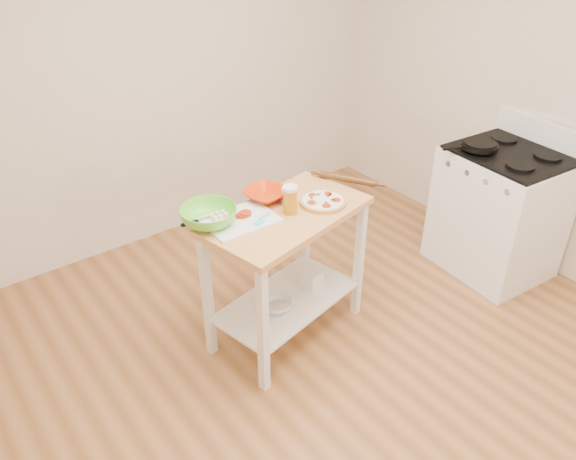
# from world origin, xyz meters

# --- Properties ---
(room_shell) EXTENTS (4.04, 4.54, 2.74)m
(room_shell) POSITION_xyz_m (0.00, 0.00, 1.35)
(room_shell) COLOR #A56D3D
(room_shell) RESTS_ON ground
(prep_island) EXTENTS (1.09, 0.73, 0.90)m
(prep_island) POSITION_xyz_m (-0.04, 0.62, 0.64)
(prep_island) COLOR tan
(prep_island) RESTS_ON ground
(gas_stove) EXTENTS (0.73, 0.83, 1.11)m
(gas_stove) POSITION_xyz_m (1.66, 0.28, 0.47)
(gas_stove) COLOR white
(gas_stove) RESTS_ON ground
(skillet) EXTENTS (0.38, 0.26, 0.03)m
(skillet) POSITION_xyz_m (1.51, 0.45, 0.98)
(skillet) COLOR black
(skillet) RESTS_ON gas_stove
(pizza) EXTENTS (0.28, 0.28, 0.04)m
(pizza) POSITION_xyz_m (0.20, 0.58, 0.92)
(pizza) COLOR tan
(pizza) RESTS_ON prep_island
(cutting_board) EXTENTS (0.41, 0.31, 0.04)m
(cutting_board) POSITION_xyz_m (-0.30, 0.71, 0.91)
(cutting_board) COLOR white
(cutting_board) RESTS_ON prep_island
(spatula) EXTENTS (0.15, 0.08, 0.01)m
(spatula) POSITION_xyz_m (-0.21, 0.62, 0.92)
(spatula) COLOR #48D7CB
(spatula) RESTS_ON cutting_board
(knife) EXTENTS (0.27, 0.04, 0.01)m
(knife) POSITION_xyz_m (-0.51, 0.83, 0.92)
(knife) COLOR silver
(knife) RESTS_ON cutting_board
(orange_bowl) EXTENTS (0.30, 0.30, 0.06)m
(orange_bowl) POSITION_xyz_m (-0.04, 0.83, 0.93)
(orange_bowl) COLOR red
(orange_bowl) RESTS_ON prep_island
(green_bowl) EXTENTS (0.33, 0.33, 0.10)m
(green_bowl) POSITION_xyz_m (-0.46, 0.78, 0.95)
(green_bowl) COLOR #67D636
(green_bowl) RESTS_ON prep_island
(beer_pint) EXTENTS (0.09, 0.09, 0.17)m
(beer_pint) POSITION_xyz_m (-0.02, 0.61, 0.99)
(beer_pint) COLOR #B5760D
(beer_pint) RESTS_ON prep_island
(yogurt_tub) EXTENTS (0.08, 0.08, 0.18)m
(yogurt_tub) POSITION_xyz_m (0.04, 0.70, 0.95)
(yogurt_tub) COLOR white
(yogurt_tub) RESTS_ON prep_island
(rolling_pin) EXTENTS (0.23, 0.34, 0.04)m
(rolling_pin) POSITION_xyz_m (0.51, 0.70, 0.92)
(rolling_pin) COLOR #553113
(rolling_pin) RESTS_ON prep_island
(shelf_glass_bowl) EXTENTS (0.21, 0.21, 0.06)m
(shelf_glass_bowl) POSITION_xyz_m (-0.14, 0.58, 0.29)
(shelf_glass_bowl) COLOR silver
(shelf_glass_bowl) RESTS_ON prep_island
(shelf_bin) EXTENTS (0.14, 0.14, 0.12)m
(shelf_bin) POSITION_xyz_m (0.18, 0.63, 0.32)
(shelf_bin) COLOR white
(shelf_bin) RESTS_ON prep_island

